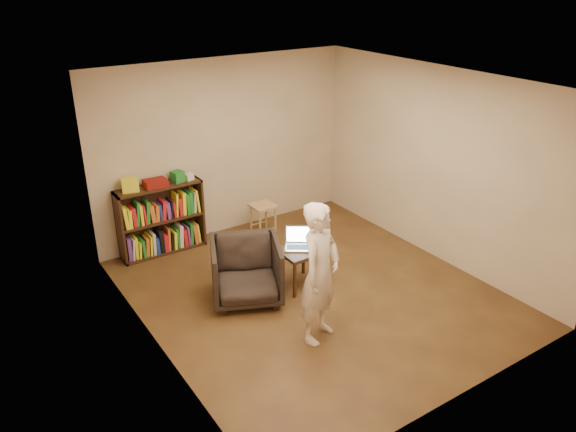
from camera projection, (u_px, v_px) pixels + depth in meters
floor at (313, 293)px, 7.01m from camera, size 4.50×4.50×0.00m
ceiling at (317, 83)px, 5.94m from camera, size 4.50×4.50×0.00m
wall_back at (224, 148)px, 8.18m from camera, size 4.00×0.00×4.00m
wall_left at (149, 239)px, 5.47m from camera, size 0.00×4.50×4.50m
wall_right at (436, 165)px, 7.48m from camera, size 0.00×4.50×4.50m
bookshelf at (161, 223)px, 7.85m from camera, size 1.20×0.30×1.00m
box_yellow at (130, 185)px, 7.39m from camera, size 0.25×0.20×0.18m
red_cloth at (155, 183)px, 7.56m from camera, size 0.31×0.23×0.10m
box_green at (178, 176)px, 7.73m from camera, size 0.18×0.18×0.15m
box_white at (189, 177)px, 7.81m from camera, size 0.13×0.13×0.09m
stool at (263, 211)px, 8.36m from camera, size 0.34×0.34×0.49m
armchair at (246, 271)px, 6.74m from camera, size 1.09×1.10×0.76m
side_table at (299, 255)px, 7.01m from camera, size 0.50×0.50×0.51m
laptop at (298, 242)px, 7.02m from camera, size 0.43×0.41×0.25m
person at (320, 273)px, 5.87m from camera, size 0.69×0.59×1.59m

